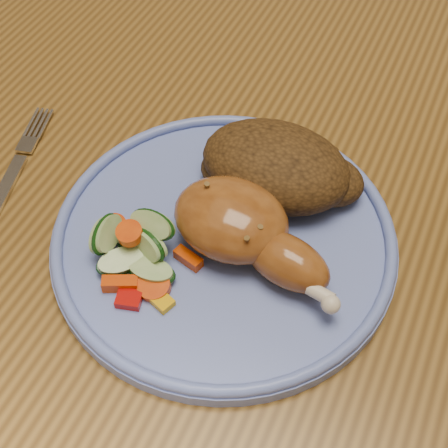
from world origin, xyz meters
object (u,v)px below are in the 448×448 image
Objects in this scene: plate at (224,239)px; fork at (10,179)px; dining_table at (302,243)px; chair_far at (413,45)px.

plate is 1.87× the size of fork.
plate is (-0.05, -0.09, 0.09)m from dining_table.
plate is 0.21m from fork.
chair_far reaches higher than fork.
plate is at bearing -93.69° from chair_far.
chair_far is (0.00, 0.63, -0.17)m from dining_table.
chair_far is 0.76m from plate.
fork reaches higher than dining_table.
fork is (-0.21, -0.02, -0.00)m from plate.
plate is at bearing 4.70° from fork.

